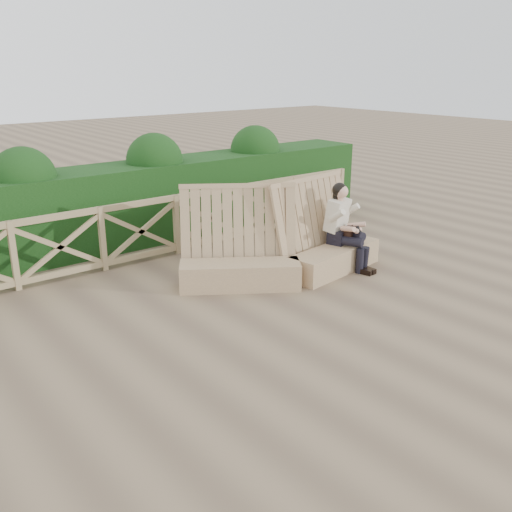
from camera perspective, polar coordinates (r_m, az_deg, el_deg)
ground at (r=7.56m, az=1.33°, el=-7.39°), size 60.00×60.00×0.00m
bench at (r=9.22m, az=3.10°, el=0.11°), size 3.54×1.69×1.55m
woman at (r=9.71m, az=8.78°, el=3.15°), size 0.53×0.96×1.45m
guardrail at (r=10.12m, az=-11.45°, el=2.44°), size 10.10×0.09×1.10m
hedge at (r=11.12m, az=-14.40°, el=4.74°), size 12.00×1.20×1.50m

